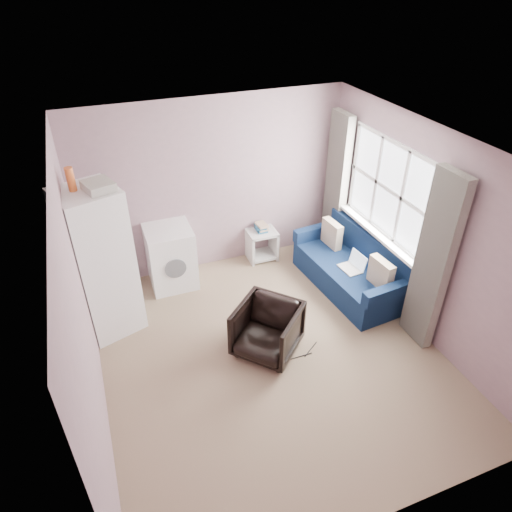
{
  "coord_description": "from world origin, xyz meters",
  "views": [
    {
      "loc": [
        -1.56,
        -3.57,
        3.96
      ],
      "look_at": [
        0.05,
        0.6,
        1.0
      ],
      "focal_mm": 32.0,
      "sensor_mm": 36.0,
      "label": 1
    }
  ],
  "objects": [
    {
      "name": "floor_cables",
      "position": [
        0.39,
        -0.16,
        0.01
      ],
      "size": [
        0.43,
        0.18,
        0.01
      ],
      "rotation": [
        0.0,
        0.0,
        0.35
      ],
      "color": "black",
      "rests_on": "ground"
    },
    {
      "name": "washing_machine",
      "position": [
        -0.76,
        1.8,
        0.46
      ],
      "size": [
        0.63,
        0.64,
        0.88
      ],
      "rotation": [
        0.0,
        0.0,
        -0.01
      ],
      "color": "white",
      "rests_on": "ground"
    },
    {
      "name": "room",
      "position": [
        0.02,
        0.01,
        1.25
      ],
      "size": [
        3.84,
        4.24,
        2.54
      ],
      "color": "#987E63",
      "rests_on": "ground"
    },
    {
      "name": "sofa",
      "position": [
        1.58,
        0.81,
        0.29
      ],
      "size": [
        0.96,
        1.85,
        0.8
      ],
      "rotation": [
        0.0,
        0.0,
        0.09
      ],
      "color": "#10264D",
      "rests_on": "ground"
    },
    {
      "name": "side_table",
      "position": [
        0.66,
        1.96,
        0.28
      ],
      "size": [
        0.44,
        0.44,
        0.59
      ],
      "rotation": [
        0.0,
        0.0,
        -0.02
      ],
      "color": "silver",
      "rests_on": "ground"
    },
    {
      "name": "fridge",
      "position": [
        -1.68,
        1.2,
        0.95
      ],
      "size": [
        0.82,
        0.81,
        2.14
      ],
      "rotation": [
        0.0,
        0.0,
        0.32
      ],
      "color": "white",
      "rests_on": "ground"
    },
    {
      "name": "window_dressing",
      "position": [
        1.78,
        0.7,
        1.11
      ],
      "size": [
        0.17,
        2.62,
        2.18
      ],
      "color": "white",
      "rests_on": "ground"
    },
    {
      "name": "armchair",
      "position": [
        -0.02,
        0.06,
        0.35
      ],
      "size": [
        0.94,
        0.94,
        0.71
      ],
      "primitive_type": "imported",
      "rotation": [
        0.0,
        0.0,
        -0.82
      ],
      "color": "black",
      "rests_on": "ground"
    }
  ]
}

